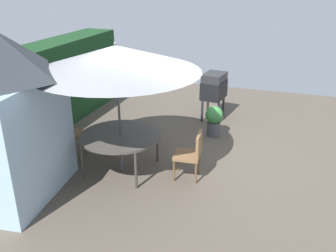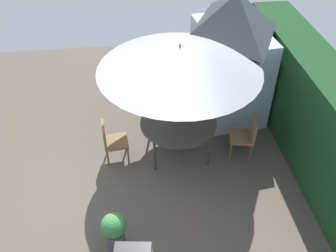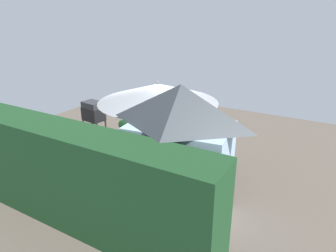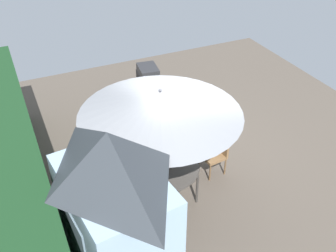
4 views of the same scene
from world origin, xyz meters
name	(u,v)px [view 1 (image 1 of 4)]	position (x,y,z in m)	size (l,w,h in m)	color
ground_plane	(179,160)	(0.00, 0.00, 0.00)	(11.00, 11.00, 0.00)	brown
hedge_backdrop	(28,96)	(0.00, 3.50, 1.00)	(6.82, 0.88, 2.01)	#193D1E
garden_shed	(6,116)	(-2.04, 2.25, 1.42)	(2.19, 1.59, 2.79)	#9EBCD1
patio_table	(120,137)	(-0.72, 0.92, 0.69)	(1.52, 1.52, 0.73)	#47423D
patio_umbrella	(116,58)	(-0.72, 0.92, 2.16)	(2.97, 2.97, 2.45)	#4C4C51
bbq_grill	(214,87)	(2.53, -0.14, 0.85)	(0.76, 0.59, 1.20)	black
chair_near_shed	(192,152)	(-0.58, -0.43, 0.52)	(0.51, 0.51, 0.90)	olive
chair_far_side	(69,130)	(-0.42, 2.25, 0.52)	(0.55, 0.55, 0.90)	olive
potted_plant_by_shed	(214,119)	(1.43, -0.40, 0.41)	(0.41, 0.41, 0.72)	#4C4C51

